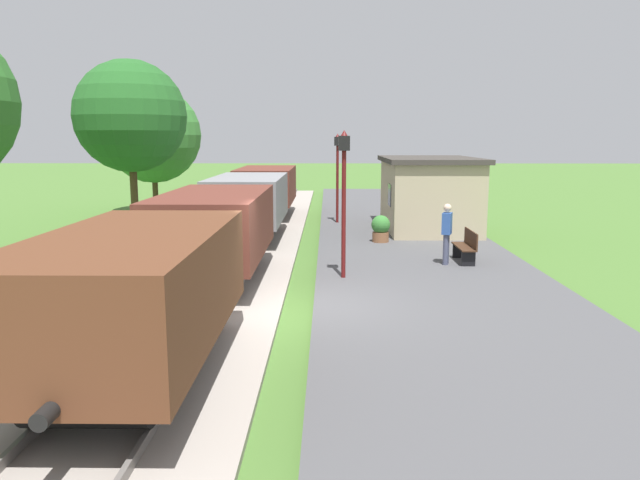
{
  "coord_description": "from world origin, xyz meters",
  "views": [
    {
      "loc": [
        0.5,
        -12.42,
        3.75
      ],
      "look_at": [
        0.32,
        1.53,
        1.39
      ],
      "focal_mm": 33.9,
      "sensor_mm": 36.0,
      "label": 1
    }
  ],
  "objects_px": {
    "bench_near_hut": "(466,246)",
    "lamp_post_near": "(344,177)",
    "station_hut": "(428,193)",
    "person_waiting": "(447,231)",
    "potted_planter": "(381,228)",
    "tree_trackside_far": "(130,116)",
    "freight_train": "(235,215)",
    "lamp_post_far": "(337,161)",
    "tree_field_left": "(153,135)"
  },
  "relations": [
    {
      "from": "potted_planter",
      "to": "lamp_post_near",
      "type": "xyz_separation_m",
      "value": [
        -1.41,
        -5.38,
        2.08
      ]
    },
    {
      "from": "station_hut",
      "to": "bench_near_hut",
      "type": "distance_m",
      "value": 6.47
    },
    {
      "from": "station_hut",
      "to": "lamp_post_near",
      "type": "relative_size",
      "value": 1.57
    },
    {
      "from": "lamp_post_near",
      "to": "lamp_post_far",
      "type": "relative_size",
      "value": 1.0
    },
    {
      "from": "lamp_post_near",
      "to": "lamp_post_far",
      "type": "distance_m",
      "value": 10.22
    },
    {
      "from": "bench_near_hut",
      "to": "lamp_post_near",
      "type": "relative_size",
      "value": 0.41
    },
    {
      "from": "lamp_post_near",
      "to": "tree_trackside_far",
      "type": "relative_size",
      "value": 0.56
    },
    {
      "from": "freight_train",
      "to": "potted_planter",
      "type": "bearing_deg",
      "value": 20.74
    },
    {
      "from": "station_hut",
      "to": "potted_planter",
      "type": "distance_m",
      "value": 3.8
    },
    {
      "from": "potted_planter",
      "to": "tree_field_left",
      "type": "height_order",
      "value": "tree_field_left"
    },
    {
      "from": "freight_train",
      "to": "lamp_post_far",
      "type": "xyz_separation_m",
      "value": [
        3.3,
        6.63,
        1.41
      ]
    },
    {
      "from": "station_hut",
      "to": "tree_field_left",
      "type": "distance_m",
      "value": 14.79
    },
    {
      "from": "lamp_post_far",
      "to": "tree_trackside_far",
      "type": "relative_size",
      "value": 0.56
    },
    {
      "from": "station_hut",
      "to": "bench_near_hut",
      "type": "xyz_separation_m",
      "value": [
        0.07,
        -6.4,
        -0.93
      ]
    },
    {
      "from": "lamp_post_near",
      "to": "tree_trackside_far",
      "type": "height_order",
      "value": "tree_trackside_far"
    },
    {
      "from": "tree_trackside_far",
      "to": "station_hut",
      "type": "bearing_deg",
      "value": 3.1
    },
    {
      "from": "lamp_post_far",
      "to": "tree_field_left",
      "type": "relative_size",
      "value": 0.59
    },
    {
      "from": "bench_near_hut",
      "to": "person_waiting",
      "type": "distance_m",
      "value": 0.87
    },
    {
      "from": "person_waiting",
      "to": "lamp_post_far",
      "type": "relative_size",
      "value": 0.46
    },
    {
      "from": "station_hut",
      "to": "tree_field_left",
      "type": "height_order",
      "value": "tree_field_left"
    },
    {
      "from": "bench_near_hut",
      "to": "tree_trackside_far",
      "type": "bearing_deg",
      "value": 152.94
    },
    {
      "from": "lamp_post_far",
      "to": "tree_trackside_far",
      "type": "bearing_deg",
      "value": -162.68
    },
    {
      "from": "person_waiting",
      "to": "lamp_post_near",
      "type": "distance_m",
      "value": 3.73
    },
    {
      "from": "bench_near_hut",
      "to": "lamp_post_far",
      "type": "bearing_deg",
      "value": 113.5
    },
    {
      "from": "bench_near_hut",
      "to": "tree_field_left",
      "type": "relative_size",
      "value": 0.24
    },
    {
      "from": "station_hut",
      "to": "person_waiting",
      "type": "distance_m",
      "value": 6.79
    },
    {
      "from": "lamp_post_near",
      "to": "lamp_post_far",
      "type": "xyz_separation_m",
      "value": [
        0.0,
        10.22,
        0.0
      ]
    },
    {
      "from": "lamp_post_far",
      "to": "tree_field_left",
      "type": "distance_m",
      "value": 10.73
    },
    {
      "from": "freight_train",
      "to": "lamp_post_near",
      "type": "relative_size",
      "value": 7.03
    },
    {
      "from": "bench_near_hut",
      "to": "tree_trackside_far",
      "type": "distance_m",
      "value": 13.29
    },
    {
      "from": "station_hut",
      "to": "person_waiting",
      "type": "bearing_deg",
      "value": -94.89
    },
    {
      "from": "station_hut",
      "to": "potted_planter",
      "type": "xyz_separation_m",
      "value": [
        -2.09,
        -3.03,
        -0.93
      ]
    },
    {
      "from": "station_hut",
      "to": "tree_field_left",
      "type": "xyz_separation_m",
      "value": [
        -12.7,
        7.22,
        2.26
      ]
    },
    {
      "from": "lamp_post_far",
      "to": "lamp_post_near",
      "type": "bearing_deg",
      "value": -90.0
    },
    {
      "from": "freight_train",
      "to": "lamp_post_far",
      "type": "relative_size",
      "value": 7.03
    },
    {
      "from": "tree_field_left",
      "to": "station_hut",
      "type": "bearing_deg",
      "value": -29.62
    },
    {
      "from": "station_hut",
      "to": "lamp_post_near",
      "type": "xyz_separation_m",
      "value": [
        -3.5,
        -8.41,
        1.15
      ]
    },
    {
      "from": "potted_planter",
      "to": "tree_field_left",
      "type": "distance_m",
      "value": 15.1
    },
    {
      "from": "tree_trackside_far",
      "to": "lamp_post_near",
      "type": "bearing_deg",
      "value": -45.13
    },
    {
      "from": "potted_planter",
      "to": "tree_trackside_far",
      "type": "relative_size",
      "value": 0.14
    },
    {
      "from": "freight_train",
      "to": "lamp_post_far",
      "type": "height_order",
      "value": "lamp_post_far"
    },
    {
      "from": "potted_planter",
      "to": "freight_train",
      "type": "bearing_deg",
      "value": -159.26
    },
    {
      "from": "station_hut",
      "to": "person_waiting",
      "type": "height_order",
      "value": "station_hut"
    },
    {
      "from": "person_waiting",
      "to": "lamp_post_near",
      "type": "xyz_separation_m",
      "value": [
        -2.92,
        -1.67,
        1.62
      ]
    },
    {
      "from": "freight_train",
      "to": "tree_field_left",
      "type": "height_order",
      "value": "tree_field_left"
    },
    {
      "from": "freight_train",
      "to": "tree_trackside_far",
      "type": "height_order",
      "value": "tree_trackside_far"
    },
    {
      "from": "tree_trackside_far",
      "to": "person_waiting",
      "type": "bearing_deg",
      "value": -29.86
    },
    {
      "from": "freight_train",
      "to": "bench_near_hut",
      "type": "relative_size",
      "value": 17.33
    },
    {
      "from": "station_hut",
      "to": "person_waiting",
      "type": "relative_size",
      "value": 3.39
    },
    {
      "from": "freight_train",
      "to": "person_waiting",
      "type": "distance_m",
      "value": 6.52
    }
  ]
}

